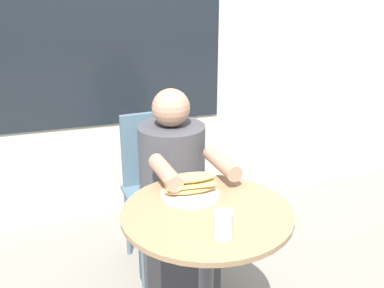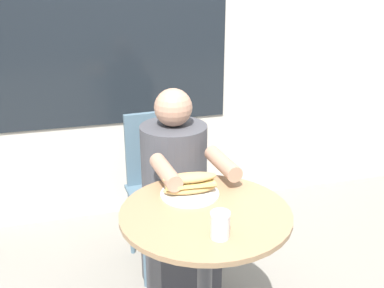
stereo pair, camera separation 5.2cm
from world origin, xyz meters
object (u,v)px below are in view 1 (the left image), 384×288
Objects in this scene: cafe_table at (206,257)px; diner_chair at (157,176)px; sandwich_on_plate at (190,186)px; drink_cup at (223,224)px; seated_diner at (175,212)px.

diner_chair is at bearing 89.96° from cafe_table.
diner_chair reaches higher than cafe_table.
sandwich_on_plate is at bearing 98.51° from cafe_table.
diner_chair is 1.07m from drink_cup.
seated_diner reaches higher than sandwich_on_plate.
sandwich_on_plate is at bearing 92.59° from drink_cup.
drink_cup is (0.01, -0.33, 0.01)m from sandwich_on_plate.
cafe_table is 0.85m from diner_chair.
sandwich_on_plate reaches higher than cafe_table.
seated_diner reaches higher than diner_chair.
drink_cup reaches higher than sandwich_on_plate.
seated_diner is 4.63× the size of sandwich_on_plate.
diner_chair reaches higher than drink_cup.
seated_diner is (0.01, 0.50, -0.07)m from cafe_table.
diner_chair is 0.79× the size of seated_diner.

